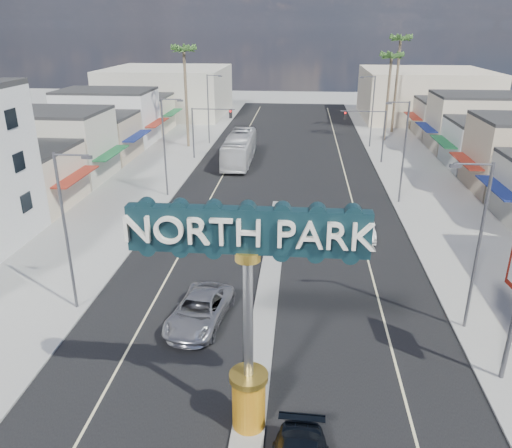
% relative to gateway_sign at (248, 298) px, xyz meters
% --- Properties ---
extents(ground, '(160.00, 160.00, 0.00)m').
position_rel_gateway_sign_xyz_m(ground, '(0.00, 28.02, -5.93)').
color(ground, gray).
rests_on(ground, ground).
extents(road, '(20.00, 120.00, 0.01)m').
position_rel_gateway_sign_xyz_m(road, '(0.00, 28.02, -5.92)').
color(road, black).
rests_on(road, ground).
extents(median_island, '(1.30, 30.00, 0.16)m').
position_rel_gateway_sign_xyz_m(median_island, '(0.00, 12.02, -5.85)').
color(median_island, gray).
rests_on(median_island, ground).
extents(sidewalk_left, '(8.00, 120.00, 0.12)m').
position_rel_gateway_sign_xyz_m(sidewalk_left, '(-14.00, 28.02, -5.87)').
color(sidewalk_left, gray).
rests_on(sidewalk_left, ground).
extents(sidewalk_right, '(8.00, 120.00, 0.12)m').
position_rel_gateway_sign_xyz_m(sidewalk_right, '(14.00, 28.02, -5.87)').
color(sidewalk_right, gray).
rests_on(sidewalk_right, ground).
extents(storefront_row_left, '(12.00, 42.00, 6.00)m').
position_rel_gateway_sign_xyz_m(storefront_row_left, '(-24.00, 41.02, -2.93)').
color(storefront_row_left, beige).
rests_on(storefront_row_left, ground).
extents(storefront_row_right, '(12.00, 42.00, 6.00)m').
position_rel_gateway_sign_xyz_m(storefront_row_right, '(24.00, 41.02, -2.93)').
color(storefront_row_right, '#B7B29E').
rests_on(storefront_row_right, ground).
extents(backdrop_far_left, '(20.00, 20.00, 8.00)m').
position_rel_gateway_sign_xyz_m(backdrop_far_left, '(-22.00, 73.02, -1.93)').
color(backdrop_far_left, '#B7B29E').
rests_on(backdrop_far_left, ground).
extents(backdrop_far_right, '(20.00, 20.00, 8.00)m').
position_rel_gateway_sign_xyz_m(backdrop_far_right, '(22.00, 73.02, -1.93)').
color(backdrop_far_right, beige).
rests_on(backdrop_far_right, ground).
extents(gateway_sign, '(8.20, 1.50, 9.15)m').
position_rel_gateway_sign_xyz_m(gateway_sign, '(0.00, 0.00, 0.00)').
color(gateway_sign, '#C6670F').
rests_on(gateway_sign, median_island).
extents(traffic_signal_left, '(5.09, 0.45, 6.00)m').
position_rel_gateway_sign_xyz_m(traffic_signal_left, '(-9.18, 42.02, -1.65)').
color(traffic_signal_left, '#47474C').
rests_on(traffic_signal_left, ground).
extents(traffic_signal_right, '(5.09, 0.45, 6.00)m').
position_rel_gateway_sign_xyz_m(traffic_signal_right, '(9.18, 42.02, -1.65)').
color(traffic_signal_right, '#47474C').
rests_on(traffic_signal_right, ground).
extents(streetlight_l_near, '(2.03, 0.22, 9.00)m').
position_rel_gateway_sign_xyz_m(streetlight_l_near, '(-10.43, 8.02, -0.86)').
color(streetlight_l_near, '#47474C').
rests_on(streetlight_l_near, ground).
extents(streetlight_l_mid, '(2.03, 0.22, 9.00)m').
position_rel_gateway_sign_xyz_m(streetlight_l_mid, '(-10.43, 28.02, -0.86)').
color(streetlight_l_mid, '#47474C').
rests_on(streetlight_l_mid, ground).
extents(streetlight_l_far, '(2.03, 0.22, 9.00)m').
position_rel_gateway_sign_xyz_m(streetlight_l_far, '(-10.43, 50.02, -0.86)').
color(streetlight_l_far, '#47474C').
rests_on(streetlight_l_far, ground).
extents(streetlight_r_near, '(2.03, 0.22, 9.00)m').
position_rel_gateway_sign_xyz_m(streetlight_r_near, '(10.43, 8.02, -0.86)').
color(streetlight_r_near, '#47474C').
rests_on(streetlight_r_near, ground).
extents(streetlight_r_mid, '(2.03, 0.22, 9.00)m').
position_rel_gateway_sign_xyz_m(streetlight_r_mid, '(10.43, 28.02, -0.86)').
color(streetlight_r_mid, '#47474C').
rests_on(streetlight_r_mid, ground).
extents(streetlight_r_far, '(2.03, 0.22, 9.00)m').
position_rel_gateway_sign_xyz_m(streetlight_r_far, '(10.43, 50.02, -0.86)').
color(streetlight_r_far, '#47474C').
rests_on(streetlight_r_far, ground).
extents(palm_left_far, '(2.60, 2.60, 13.10)m').
position_rel_gateway_sign_xyz_m(palm_left_far, '(-13.00, 48.02, 5.57)').
color(palm_left_far, brown).
rests_on(palm_left_far, ground).
extents(palm_right_mid, '(2.60, 2.60, 12.10)m').
position_rel_gateway_sign_xyz_m(palm_right_mid, '(13.00, 54.02, 4.67)').
color(palm_right_mid, brown).
rests_on(palm_right_mid, ground).
extents(palm_right_far, '(2.60, 2.60, 14.10)m').
position_rel_gateway_sign_xyz_m(palm_right_far, '(15.00, 60.02, 6.46)').
color(palm_right_far, brown).
rests_on(palm_right_far, ground).
extents(suv_left, '(3.36, 5.94, 1.57)m').
position_rel_gateway_sign_xyz_m(suv_left, '(-3.40, 7.24, -5.14)').
color(suv_left, '#A4A3A8').
rests_on(suv_left, ground).
extents(car_parked_left, '(2.72, 5.35, 1.74)m').
position_rel_gateway_sign_xyz_m(car_parked_left, '(-5.50, 18.59, -5.06)').
color(car_parked_left, '#5C5B60').
rests_on(car_parked_left, ground).
extents(car_parked_right, '(1.84, 4.98, 1.63)m').
position_rel_gateway_sign_xyz_m(car_parked_right, '(6.37, 20.17, -5.11)').
color(car_parked_right, beige).
rests_on(car_parked_right, ground).
extents(city_bus, '(2.81, 11.91, 3.32)m').
position_rel_gateway_sign_xyz_m(city_bus, '(-5.39, 40.76, -4.27)').
color(city_bus, silver).
rests_on(city_bus, ground).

